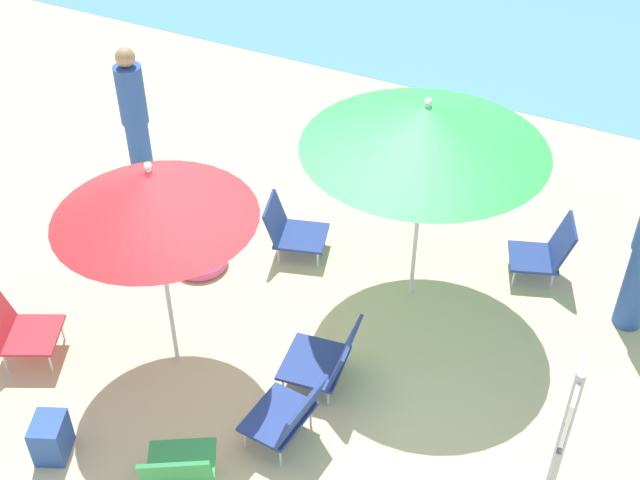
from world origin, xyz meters
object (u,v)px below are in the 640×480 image
beach_chair_c (327,358)px  beach_bag (51,437)px  umbrella_red (152,194)px  umbrella_green (426,127)px  beach_chair_b (16,329)px  beach_chair_d (547,250)px  beach_chair_e (290,229)px  swim_ring (200,261)px  warning_sign (559,453)px  beach_chair_f (289,415)px  beach_chair_a (179,469)px  person_a (135,120)px

beach_chair_c → beach_bag: size_ratio=1.85×
umbrella_red → umbrella_green: size_ratio=0.97×
beach_chair_c → beach_chair_b: bearing=11.6°
beach_chair_d → beach_chair_e: 2.50m
umbrella_red → beach_chair_e: bearing=84.2°
beach_bag → beach_chair_e: bearing=81.2°
beach_chair_b → beach_bag: size_ratio=2.04×
beach_chair_c → swim_ring: size_ratio=1.18×
umbrella_green → beach_chair_e: umbrella_green is taller
swim_ring → beach_chair_e: bearing=41.0°
umbrella_green → beach_bag: 3.83m
beach_chair_e → umbrella_red: bearing=-112.7°
warning_sign → beach_chair_e: bearing=141.5°
umbrella_green → beach_bag: size_ratio=5.94×
beach_chair_e → warning_sign: 3.97m
warning_sign → umbrella_red: bearing=168.8°
beach_chair_c → beach_bag: beach_chair_c is taller
umbrella_green → beach_bag: (-1.81, -2.93, -1.68)m
umbrella_red → swim_ring: umbrella_red is taller
beach_chair_f → warning_sign: 2.17m
beach_chair_c → beach_bag: bearing=36.9°
beach_chair_a → beach_bag: beach_chair_a is taller
beach_chair_d → swim_ring: bearing=4.4°
umbrella_red → warning_sign: bearing=-9.5°
swim_ring → beach_bag: 2.42m
umbrella_green → beach_chair_b: size_ratio=2.91×
beach_chair_d → beach_chair_e: bearing=-1.7°
umbrella_green → beach_chair_f: 2.54m
beach_chair_a → warning_sign: 2.66m
beach_bag → beach_chair_c: bearing=45.0°
umbrella_green → warning_sign: (1.74, -2.22, -0.60)m
warning_sign → beach_bag: bearing=-170.4°
beach_chair_e → person_a: size_ratio=0.41×
beach_chair_b → beach_chair_e: (1.40, 2.33, -0.04)m
beach_chair_f → warning_sign: warning_sign is taller
umbrella_red → warning_sign: umbrella_red is taller
beach_chair_f → beach_chair_c: bearing=-85.1°
beach_chair_a → swim_ring: 2.67m
umbrella_green → beach_chair_e: size_ratio=3.03×
swim_ring → person_a: bearing=146.2°
beach_chair_c → beach_chair_e: 1.81m
umbrella_green → beach_chair_d: bearing=39.5°
umbrella_green → beach_chair_c: bearing=-99.3°
umbrella_red → beach_chair_c: umbrella_red is taller
person_a → warning_sign: size_ratio=0.87×
umbrella_red → beach_chair_e: size_ratio=2.92×
warning_sign → beach_chair_d: bearing=101.1°
umbrella_red → beach_chair_e: 2.31m
beach_chair_c → warning_sign: size_ratio=0.34×
beach_chair_c → beach_bag: 2.25m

